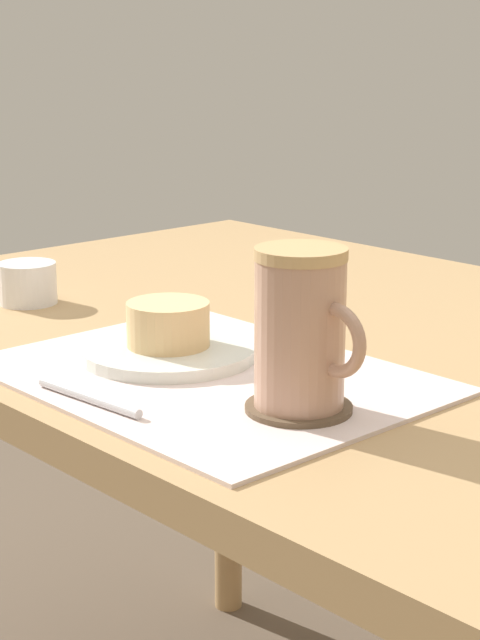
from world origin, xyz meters
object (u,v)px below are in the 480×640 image
pastry_plate (169,351)px  pastry (168,324)px  coffee_mug (302,328)px  dining_table (339,395)px  sugar_bowl (28,283)px

pastry_plate → pastry: pastry is taller
pastry → coffee_mug: size_ratio=0.60×
dining_table → pastry_plate: 0.23m
dining_table → sugar_bowl: sugar_bowl is taller
pastry_plate → pastry: (-0.00, 0.00, 0.03)m
pastry → coffee_mug: coffee_mug is taller
coffee_mug → sugar_bowl: size_ratio=1.95×
coffee_mug → sugar_bowl: bearing=175.5°
dining_table → pastry: bearing=-101.5°
pastry_plate → coffee_mug: size_ratio=1.29×
dining_table → sugar_bowl: bearing=-151.5°
dining_table → pastry_plate: size_ratio=7.04×
pastry_plate → pastry: bearing=180.0°
dining_table → pastry_plate: bearing=-101.5°
pastry_plate → pastry: size_ratio=2.14×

